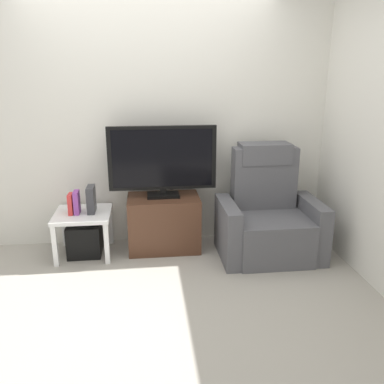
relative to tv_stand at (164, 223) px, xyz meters
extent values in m
plane|color=#9E998E|center=(-0.12, -0.84, -0.28)|extent=(6.40, 6.40, 0.00)
cube|color=silver|center=(-0.12, 0.29, 1.02)|extent=(6.40, 0.06, 2.60)
cube|color=#4C2D1E|center=(0.00, 0.00, 0.00)|extent=(0.72, 0.46, 0.55)
cube|color=black|center=(0.00, -0.22, 0.11)|extent=(0.66, 0.02, 0.02)
cube|color=black|center=(0.00, -0.17, 0.14)|extent=(0.34, 0.11, 0.04)
cube|color=black|center=(0.00, 0.02, 0.29)|extent=(0.32, 0.20, 0.03)
cube|color=black|center=(0.00, 0.02, 0.33)|extent=(0.06, 0.04, 0.05)
cube|color=black|center=(0.00, 0.02, 0.67)|extent=(1.06, 0.05, 0.63)
cube|color=black|center=(0.00, 0.00, 0.67)|extent=(0.98, 0.01, 0.57)
cube|color=#515156|center=(1.02, -0.30, -0.07)|extent=(0.70, 0.72, 0.42)
cube|color=#515156|center=(1.02, -0.03, 0.45)|extent=(0.64, 0.20, 0.62)
cube|color=#515156|center=(1.02, -0.01, 0.70)|extent=(0.50, 0.26, 0.20)
cube|color=#515156|center=(0.60, -0.30, 0.00)|extent=(0.14, 0.68, 0.56)
cube|color=#515156|center=(1.44, -0.30, 0.00)|extent=(0.14, 0.68, 0.56)
cube|color=white|center=(-0.79, -0.05, 0.15)|extent=(0.54, 0.54, 0.04)
cube|color=white|center=(-1.03, -0.29, -0.08)|extent=(0.04, 0.04, 0.41)
cube|color=white|center=(-0.56, -0.29, -0.08)|extent=(0.04, 0.04, 0.41)
cube|color=white|center=(-1.03, 0.19, -0.08)|extent=(0.04, 0.04, 0.41)
cube|color=white|center=(-0.56, 0.19, -0.08)|extent=(0.04, 0.04, 0.41)
cube|color=black|center=(-0.79, -0.05, -0.12)|extent=(0.32, 0.32, 0.32)
cube|color=red|center=(-0.89, -0.07, 0.26)|extent=(0.04, 0.14, 0.20)
cube|color=purple|center=(-0.84, -0.07, 0.28)|extent=(0.05, 0.14, 0.22)
cube|color=#333338|center=(-0.70, -0.04, 0.29)|extent=(0.07, 0.20, 0.26)
camera|label=1|loc=(-0.17, -3.86, 1.49)|focal=37.73mm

